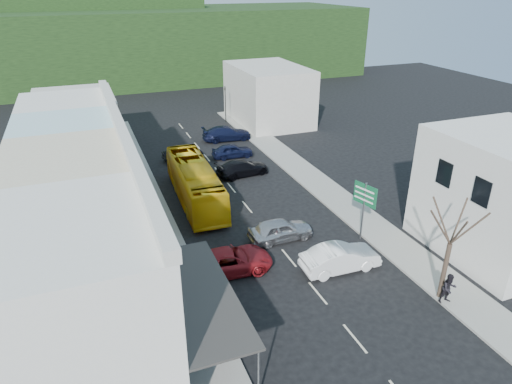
# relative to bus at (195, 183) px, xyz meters

# --- Properties ---
(ground) EXTENTS (120.00, 120.00, 0.00)m
(ground) POSITION_rel_bus_xyz_m (3.56, -10.66, -1.55)
(ground) COLOR black
(ground) RESTS_ON ground
(sidewalk_left) EXTENTS (3.00, 52.00, 0.15)m
(sidewalk_left) POSITION_rel_bus_xyz_m (-3.94, -0.66, -1.48)
(sidewalk_left) COLOR gray
(sidewalk_left) RESTS_ON ground
(sidewalk_right) EXTENTS (3.00, 52.00, 0.15)m
(sidewalk_right) POSITION_rel_bus_xyz_m (11.06, -0.66, -1.48)
(sidewalk_right) COLOR gray
(sidewalk_right) RESTS_ON ground
(shopfront_row) EXTENTS (8.25, 30.00, 8.00)m
(shopfront_row) POSITION_rel_bus_xyz_m (-8.94, -5.66, 2.45)
(shopfront_row) COLOR silver
(shopfront_row) RESTS_ON ground
(right_building) EXTENTS (8.00, 9.00, 8.00)m
(right_building) POSITION_rel_bus_xyz_m (17.06, -14.66, 2.45)
(right_building) COLOR silver
(right_building) RESTS_ON ground
(distant_block_left) EXTENTS (8.00, 10.00, 6.00)m
(distant_block_left) POSITION_rel_bus_xyz_m (-8.44, 16.34, 1.45)
(distant_block_left) COLOR #B7B2A8
(distant_block_left) RESTS_ON ground
(distant_block_right) EXTENTS (8.00, 12.00, 7.00)m
(distant_block_right) POSITION_rel_bus_xyz_m (14.56, 19.34, 1.95)
(distant_block_right) COLOR #B7B2A8
(distant_block_right) RESTS_ON ground
(hillside) EXTENTS (80.00, 26.00, 14.00)m
(hillside) POSITION_rel_bus_xyz_m (2.10, 54.44, 5.18)
(hillside) COLOR black
(hillside) RESTS_ON ground
(bus) EXTENTS (2.97, 11.69, 3.10)m
(bus) POSITION_rel_bus_xyz_m (0.00, 0.00, 0.00)
(bus) COLOR yellow
(bus) RESTS_ON ground
(car_silver) EXTENTS (4.41, 1.81, 1.40)m
(car_silver) POSITION_rel_bus_xyz_m (3.99, -8.28, -0.85)
(car_silver) COLOR #B2B2B7
(car_silver) RESTS_ON ground
(car_white) EXTENTS (4.44, 1.89, 1.40)m
(car_white) POSITION_rel_bus_xyz_m (6.00, -12.98, -0.85)
(car_white) COLOR white
(car_white) RESTS_ON ground
(car_red) EXTENTS (4.69, 2.14, 1.40)m
(car_red) POSITION_rel_bus_xyz_m (-0.60, -10.65, -0.85)
(car_red) COLOR maroon
(car_red) RESTS_ON ground
(car_black_near) EXTENTS (4.68, 2.33, 1.40)m
(car_black_near) POSITION_rel_bus_xyz_m (5.46, 3.69, -0.85)
(car_black_near) COLOR black
(car_black_near) RESTS_ON ground
(car_navy_mid) EXTENTS (4.48, 2.00, 1.40)m
(car_navy_mid) POSITION_rel_bus_xyz_m (6.08, 8.49, -0.85)
(car_navy_mid) COLOR black
(car_navy_mid) RESTS_ON ground
(car_black_far) EXTENTS (4.59, 2.33, 1.40)m
(car_black_far) POSITION_rel_bus_xyz_m (1.15, 9.75, -0.85)
(car_black_far) COLOR black
(car_black_far) RESTS_ON ground
(car_navy_far) EXTENTS (4.60, 2.11, 1.40)m
(car_navy_far) POSITION_rel_bus_xyz_m (7.26, 14.02, -0.85)
(car_navy_far) COLOR black
(car_navy_far) RESTS_ON ground
(pedestrian_left) EXTENTS (0.53, 0.68, 1.70)m
(pedestrian_left) POSITION_rel_bus_xyz_m (-4.88, -7.87, -0.55)
(pedestrian_left) COLOR black
(pedestrian_left) RESTS_ON sidewalk_left
(pedestrian_right) EXTENTS (0.74, 0.51, 1.70)m
(pedestrian_right) POSITION_rel_bus_xyz_m (9.86, -18.17, -0.55)
(pedestrian_right) COLOR black
(pedestrian_right) RESTS_ON sidewalk_right
(direction_sign) EXTENTS (1.25, 2.05, 4.31)m
(direction_sign) POSITION_rel_bus_xyz_m (9.36, -10.22, 0.60)
(direction_sign) COLOR #125933
(direction_sign) RESTS_ON ground
(street_tree) EXTENTS (3.29, 3.29, 7.32)m
(street_tree) POSITION_rel_bus_xyz_m (9.86, -17.60, 2.11)
(street_tree) COLOR #362920
(street_tree) RESTS_ON ground
(traffic_signal) EXTENTS (0.60, 0.99, 4.62)m
(traffic_signal) POSITION_rel_bus_xyz_m (9.36, 20.91, 0.76)
(traffic_signal) COLOR black
(traffic_signal) RESTS_ON ground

